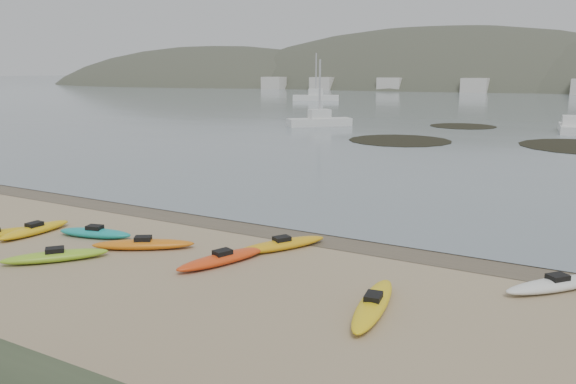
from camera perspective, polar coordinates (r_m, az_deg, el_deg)
The scene contains 5 objects.
ground at distance 21.80m, azimuth 0.00°, elevation -3.86°, with size 600.00×600.00×0.00m, color tan.
wet_sand at distance 21.55m, azimuth -0.39°, elevation -4.04°, with size 60.00×60.00×0.00m, color brown.
kayaks at distance 18.88m, azimuth -10.48°, elevation -6.09°, with size 20.76×8.22×0.34m.
kelp_mats at distance 53.46m, azimuth 20.24°, elevation 5.02°, with size 24.29×23.89×0.04m.
moored_boats at distance 98.18m, azimuth 23.42°, elevation 8.04°, with size 92.99×86.63×1.30m.
Camera 1 is at (10.16, -18.32, 6.04)m, focal length 35.00 mm.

